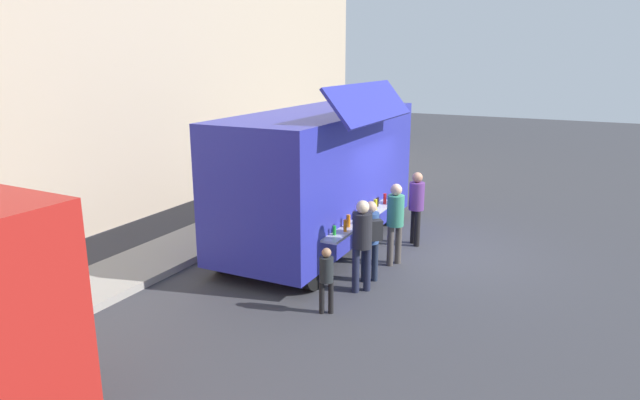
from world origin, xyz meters
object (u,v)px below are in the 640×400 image
at_px(customer_rear_waiting, 362,238).
at_px(child_near_queue, 326,275).
at_px(customer_extra_browsing, 416,202).
at_px(trash_bin, 309,182).
at_px(customer_front_ordering, 395,217).
at_px(customer_mid_with_backpack, 371,234).
at_px(food_truck_main, 321,174).

relative_size(customer_rear_waiting, child_near_queue, 1.49).
xyz_separation_m(customer_extra_browsing, child_near_queue, (-4.15, 0.26, -0.32)).
bearing_deg(child_near_queue, customer_extra_browsing, -32.15).
relative_size(trash_bin, customer_front_ordering, 0.56).
bearing_deg(customer_mid_with_backpack, customer_rear_waiting, 141.97).
bearing_deg(customer_front_ordering, child_near_queue, 111.85).
distance_m(food_truck_main, trash_bin, 4.55).
bearing_deg(customer_extra_browsing, food_truck_main, -13.84).
xyz_separation_m(food_truck_main, customer_rear_waiting, (-2.07, -1.89, -0.63)).
bearing_deg(food_truck_main, customer_mid_with_backpack, -130.90).
relative_size(trash_bin, customer_mid_with_backpack, 0.61).
xyz_separation_m(trash_bin, customer_front_ordering, (-4.20, -4.29, 0.55)).
bearing_deg(child_near_queue, food_truck_main, -0.30).
relative_size(trash_bin, child_near_queue, 0.83).
bearing_deg(food_truck_main, trash_bin, 31.18).
bearing_deg(food_truck_main, customer_front_ordering, -104.20).
bearing_deg(food_truck_main, customer_extra_browsing, -64.89).
relative_size(customer_mid_with_backpack, customer_extra_browsing, 0.94).
relative_size(food_truck_main, customer_extra_browsing, 3.60).
bearing_deg(customer_front_ordering, customer_rear_waiting, 114.42).
relative_size(food_truck_main, customer_mid_with_backpack, 3.83).
bearing_deg(customer_front_ordering, trash_bin, -17.22).
height_order(customer_front_ordering, customer_rear_waiting, customer_rear_waiting).
distance_m(trash_bin, customer_extra_browsing, 5.14).
relative_size(trash_bin, customer_rear_waiting, 0.56).
bearing_deg(customer_mid_with_backpack, customer_extra_browsing, -42.83).
distance_m(food_truck_main, customer_rear_waiting, 2.88).
bearing_deg(customer_extra_browsing, customer_mid_with_backpack, 47.96).
bearing_deg(customer_mid_with_backpack, food_truck_main, 9.35).
distance_m(customer_mid_with_backpack, customer_rear_waiting, 0.49).
distance_m(customer_front_ordering, customer_extra_browsing, 1.43).
xyz_separation_m(food_truck_main, customer_extra_browsing, (0.96, -1.98, -0.65)).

